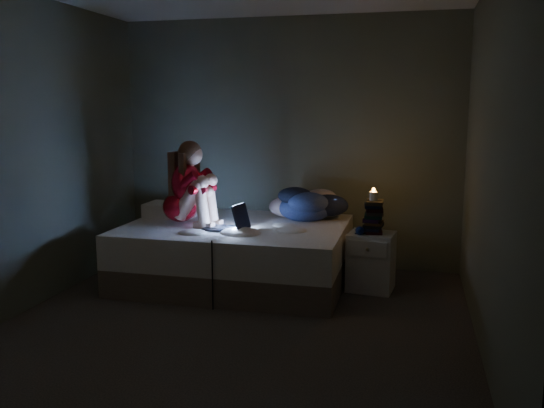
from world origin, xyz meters
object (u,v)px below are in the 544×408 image
(woman, at_px, (180,182))
(laptop, at_px, (226,216))
(bed, at_px, (236,253))
(candle, at_px, (373,198))
(nightstand, at_px, (371,261))
(phone, at_px, (362,233))

(woman, bearing_deg, laptop, -5.34)
(bed, height_order, candle, candle)
(bed, xyz_separation_m, nightstand, (1.28, 0.07, -0.02))
(nightstand, distance_m, candle, 0.59)
(woman, bearing_deg, bed, 24.26)
(laptop, xyz_separation_m, candle, (1.30, 0.34, 0.16))
(laptop, relative_size, nightstand, 0.69)
(bed, relative_size, nightstand, 3.84)
(laptop, bearing_deg, phone, 22.89)
(bed, bearing_deg, phone, 0.97)
(nightstand, distance_m, phone, 0.29)
(woman, distance_m, candle, 1.82)
(candle, bearing_deg, bed, -177.03)
(woman, xyz_separation_m, phone, (1.72, 0.14, -0.43))
(candle, bearing_deg, laptop, -165.52)
(bed, xyz_separation_m, laptop, (-0.01, -0.27, 0.42))
(bed, height_order, phone, bed)
(laptop, bearing_deg, woman, 172.95)
(laptop, xyz_separation_m, nightstand, (1.30, 0.34, -0.43))
(nightstand, relative_size, phone, 3.85)
(woman, xyz_separation_m, nightstand, (1.80, 0.19, -0.70))
(phone, bearing_deg, laptop, -147.90)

